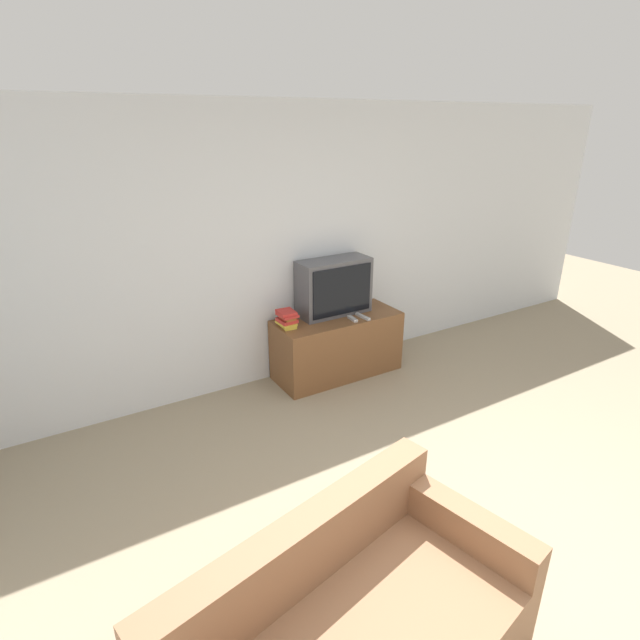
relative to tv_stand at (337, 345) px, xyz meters
name	(u,v)px	position (x,y,z in m)	size (l,w,h in m)	color
ground_plane	(528,595)	(-0.50, -2.72, -0.31)	(14.00, 14.00, 0.00)	gray
wall_back	(276,249)	(-0.50, 0.31, 0.99)	(9.00, 0.06, 2.60)	silver
tv_stand	(337,345)	(0.00, 0.00, 0.00)	(1.28, 0.52, 0.62)	brown
television	(334,287)	(0.02, 0.11, 0.59)	(0.73, 0.31, 0.55)	#4C4C51
book_stack	(287,319)	(-0.55, 0.02, 0.39)	(0.17, 0.20, 0.16)	gold
remote_on_stand	(352,319)	(0.08, -0.14, 0.32)	(0.06, 0.15, 0.02)	#B7B7B7
remote_secondary	(363,317)	(0.20, -0.15, 0.32)	(0.05, 0.20, 0.02)	#B7B7B7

